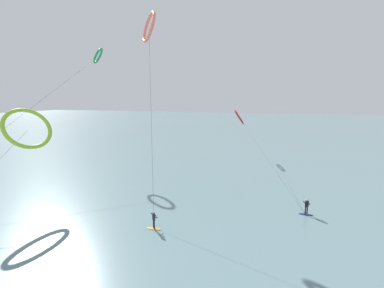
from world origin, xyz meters
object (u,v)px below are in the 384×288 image
object	(u,v)px
kite_coral	(149,27)
kite_emerald	(98,56)
kite_lime	(28,128)
surfer_navy	(306,208)
kite_crimson	(239,117)
surfer_amber	(154,221)

from	to	relation	value
kite_coral	kite_emerald	xyz separation A→B (m)	(-15.16, 9.57, -1.45)
kite_lime	kite_coral	xyz separation A→B (m)	(9.92, 10.76, 12.48)
surfer_navy	kite_lime	distance (m)	31.00
surfer_navy	kite_crimson	distance (m)	27.19
kite_crimson	kite_lime	size ratio (longest dim) A/B	1.87
kite_crimson	kite_emerald	xyz separation A→B (m)	(-25.56, -8.82, 11.45)
surfer_amber	kite_emerald	bearing A→B (deg)	-175.85
kite_emerald	kite_lime	bearing A→B (deg)	-11.43
kite_lime	surfer_amber	bearing A→B (deg)	-81.06
kite_coral	surfer_amber	bearing A→B (deg)	-16.51
surfer_navy	kite_coral	distance (m)	28.85
surfer_amber	kite_coral	bearing A→B (deg)	165.96
kite_lime	surfer_navy	bearing A→B (deg)	-64.39
kite_coral	kite_crimson	bearing A→B (deg)	108.86
surfer_navy	kite_crimson	xyz separation A→B (m)	(-9.36, 24.47, 7.24)
kite_crimson	kite_emerald	bearing A→B (deg)	103.43
surfer_amber	kite_emerald	world-z (taller)	kite_emerald
kite_crimson	surfer_amber	bearing A→B (deg)	166.54
surfer_amber	kite_lime	distance (m)	17.86
kite_crimson	kite_coral	distance (m)	24.75
surfer_navy	kite_coral	world-z (taller)	kite_coral
kite_lime	kite_emerald	size ratio (longest dim) A/B	0.41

